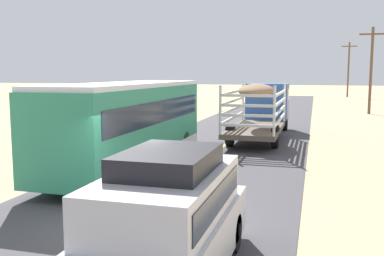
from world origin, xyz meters
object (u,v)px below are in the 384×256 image
Objects in this scene: livestock_truck at (264,104)px; bus at (130,123)px; suv_near at (170,217)px; power_pole_far at (348,68)px; power_pole_mid at (371,68)px.

bus is at bearing -109.88° from livestock_truck.
power_pole_far reaches higher than suv_near.
power_pole_mid reaches higher than suv_near.
livestock_truck is 0.97× the size of bus.
suv_near is 18.51m from livestock_truck.
livestock_truck is 43.76m from power_pole_far.
power_pole_far is at bearing 80.21° from livestock_truck.
bus is at bearing 118.18° from suv_near.
power_pole_mid is (11.20, 25.77, 2.27)m from bus.
power_pole_far is at bearing 78.17° from bus.
power_pole_far reaches higher than power_pole_mid.
power_pole_mid is at bearing 78.48° from suv_near.
bus reaches higher than suv_near.
livestock_truck is at bearing 70.12° from bus.
bus is (-3.78, -10.44, -0.04)m from livestock_truck.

